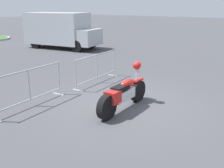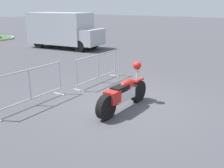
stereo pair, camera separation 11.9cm
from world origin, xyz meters
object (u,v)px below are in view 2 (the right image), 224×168
at_px(crowd_barrier_near, 30,87).
at_px(delivery_van, 63,29).
at_px(crowd_barrier_far, 98,68).
at_px(motorcycle, 124,93).

distance_m(crowd_barrier_near, delivery_van, 10.36).
bearing_deg(crowd_barrier_far, delivery_van, 57.67).
bearing_deg(motorcycle, crowd_barrier_near, 120.23).
xyz_separation_m(crowd_barrier_near, delivery_van, (7.41, 7.20, 0.68)).
distance_m(crowd_barrier_far, delivery_van, 8.55).
relative_size(motorcycle, crowd_barrier_far, 0.90).
bearing_deg(delivery_van, crowd_barrier_far, -44.05).
bearing_deg(crowd_barrier_far, crowd_barrier_near, 180.00).
relative_size(motorcycle, crowd_barrier_near, 0.90).
distance_m(motorcycle, crowd_barrier_far, 2.63).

